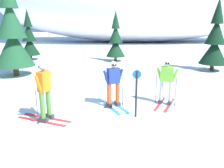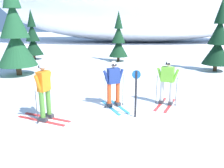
% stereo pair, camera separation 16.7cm
% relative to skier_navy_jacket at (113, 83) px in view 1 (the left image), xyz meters
% --- Properties ---
extents(ground_plane, '(120.00, 120.00, 0.00)m').
position_rel_skier_navy_jacket_xyz_m(ground_plane, '(-0.11, -0.92, -0.90)').
color(ground_plane, white).
extents(skier_navy_jacket, '(1.07, 1.59, 1.70)m').
position_rel_skier_navy_jacket_xyz_m(skier_navy_jacket, '(0.00, 0.00, 0.00)').
color(skier_navy_jacket, '#2893CC').
rests_on(skier_navy_jacket, ground).
extents(skier_orange_jacket, '(1.81, 1.05, 1.85)m').
position_rel_skier_navy_jacket_xyz_m(skier_orange_jacket, '(-2.13, -1.26, 0.07)').
color(skier_orange_jacket, red).
rests_on(skier_orange_jacket, ground).
extents(skier_lime_jacket, '(1.07, 1.60, 1.71)m').
position_rel_skier_navy_jacket_xyz_m(skier_lime_jacket, '(1.97, 0.25, 0.01)').
color(skier_lime_jacket, red).
rests_on(skier_lime_jacket, ground).
extents(pine_tree_far_left, '(1.54, 1.54, 3.98)m').
position_rel_skier_navy_jacket_xyz_m(pine_tree_far_left, '(-6.66, 10.65, 0.77)').
color(pine_tree_far_left, '#47301E').
rests_on(pine_tree_far_left, ground).
extents(pine_tree_center_left, '(2.20, 2.20, 5.70)m').
position_rel_skier_navy_jacket_xyz_m(pine_tree_center_left, '(-5.59, 5.01, 1.49)').
color(pine_tree_center_left, '#47301E').
rests_on(pine_tree_center_left, ground).
extents(pine_tree_center_right, '(1.47, 1.47, 3.81)m').
position_rel_skier_navy_jacket_xyz_m(pine_tree_center_right, '(0.23, 9.95, 0.70)').
color(pine_tree_center_right, '#47301E').
rests_on(pine_tree_center_right, ground).
extents(pine_tree_far_right, '(1.71, 1.71, 4.43)m').
position_rel_skier_navy_jacket_xyz_m(pine_tree_far_right, '(6.30, 6.37, 0.96)').
color(pine_tree_far_right, '#47301E').
rests_on(pine_tree_far_right, ground).
extents(trail_marker_post, '(0.28, 0.07, 1.57)m').
position_rel_skier_navy_jacket_xyz_m(trail_marker_post, '(0.73, -0.95, -0.01)').
color(trail_marker_post, black).
rests_on(trail_marker_post, ground).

